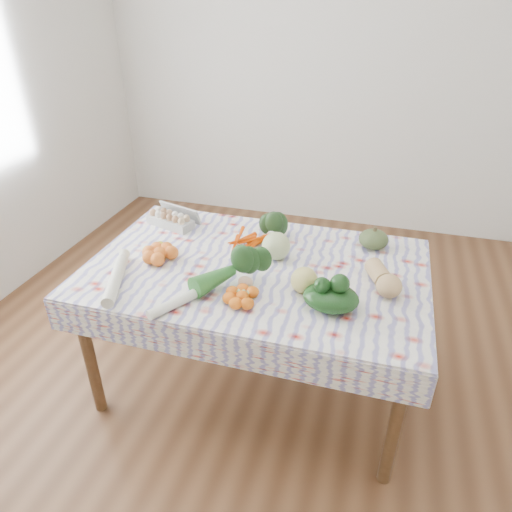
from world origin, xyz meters
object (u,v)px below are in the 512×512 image
kabocha_squash (374,239)px  cabbage (276,246)px  grapefruit (304,280)px  egg_carton (170,220)px  butternut_squash (384,277)px  dining_table (256,280)px

kabocha_squash → cabbage: 0.53m
kabocha_squash → grapefruit: size_ratio=1.26×
egg_carton → butternut_squash: butternut_squash is taller
cabbage → butternut_squash: cabbage is taller
dining_table → kabocha_squash: 0.66m
egg_carton → cabbage: size_ratio=1.98×
cabbage → butternut_squash: size_ratio=0.58×
kabocha_squash → cabbage: bearing=-151.3°
dining_table → egg_carton: size_ratio=5.64×
egg_carton → cabbage: (0.68, -0.19, 0.03)m
cabbage → butternut_squash: 0.55m
kabocha_squash → butternut_squash: butternut_squash is taller
dining_table → butternut_squash: bearing=-1.5°
butternut_squash → grapefruit: grapefruit is taller
dining_table → butternut_squash: 0.63m
egg_carton → cabbage: 0.71m
kabocha_squash → grapefruit: 0.58m
kabocha_squash → butternut_squash: size_ratio=0.63×
dining_table → butternut_squash: (0.61, -0.02, 0.14)m
egg_carton → kabocha_squash: (1.15, 0.07, 0.01)m
dining_table → egg_carton: egg_carton is taller
cabbage → butternut_squash: bearing=-12.5°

